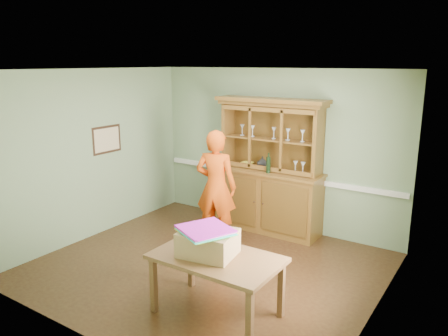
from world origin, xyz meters
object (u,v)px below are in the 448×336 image
Objects in this scene: dining_table at (217,263)px; cardboard_box at (208,243)px; person at (216,187)px; china_hutch at (268,185)px.

cardboard_box is (-0.10, -0.01, 0.22)m from dining_table.
person is (-1.09, 1.74, 0.05)m from cardboard_box.
person is at bearing -115.81° from china_hutch.
china_hutch is at bearing 105.95° from dining_table.
china_hutch reaches higher than person.
dining_table is at bearing -74.04° from china_hutch.
person is (-1.19, 1.72, 0.27)m from dining_table.
cardboard_box is 2.05m from person.
person reaches higher than cardboard_box.
dining_table is (0.75, -2.63, -0.16)m from china_hutch.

